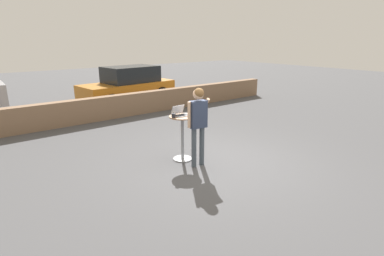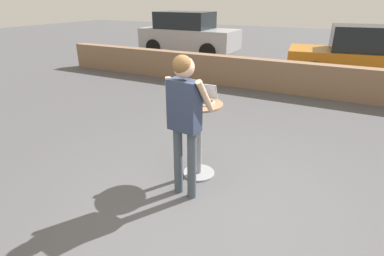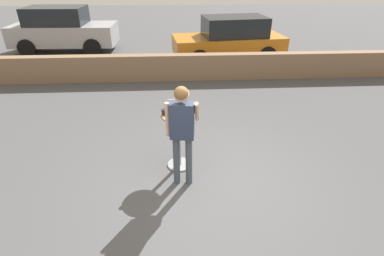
{
  "view_description": "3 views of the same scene",
  "coord_description": "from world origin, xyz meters",
  "px_view_note": "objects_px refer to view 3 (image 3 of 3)",
  "views": [
    {
      "loc": [
        -4.37,
        -4.66,
        2.74
      ],
      "look_at": [
        -0.56,
        0.21,
        0.9
      ],
      "focal_mm": 28.0,
      "sensor_mm": 36.0,
      "label": 1
    },
    {
      "loc": [
        1.1,
        -2.63,
        2.31
      ],
      "look_at": [
        -0.36,
        0.22,
        0.91
      ],
      "focal_mm": 28.0,
      "sensor_mm": 36.0,
      "label": 2
    },
    {
      "loc": [
        -0.51,
        -3.89,
        3.31
      ],
      "look_at": [
        -0.25,
        0.52,
        0.87
      ],
      "focal_mm": 28.0,
      "sensor_mm": 36.0,
      "label": 3
    }
  ],
  "objects_px": {
    "laptop": "(178,110)",
    "parked_car_near_street": "(63,30)",
    "cafe_table": "(179,135)",
    "coffee_mug": "(164,112)",
    "standing_person": "(182,125)",
    "parked_car_further_down": "(230,39)"
  },
  "relations": [
    {
      "from": "laptop",
      "to": "parked_car_near_street",
      "type": "relative_size",
      "value": 0.08
    },
    {
      "from": "cafe_table",
      "to": "parked_car_near_street",
      "type": "height_order",
      "value": "parked_car_near_street"
    },
    {
      "from": "coffee_mug",
      "to": "parked_car_near_street",
      "type": "xyz_separation_m",
      "value": [
        -4.39,
        8.47,
        -0.21
      ]
    },
    {
      "from": "standing_person",
      "to": "coffee_mug",
      "type": "bearing_deg",
      "value": 119.62
    },
    {
      "from": "cafe_table",
      "to": "parked_car_further_down",
      "type": "bearing_deg",
      "value": 73.19
    },
    {
      "from": "cafe_table",
      "to": "parked_car_near_street",
      "type": "relative_size",
      "value": 0.25
    },
    {
      "from": "laptop",
      "to": "coffee_mug",
      "type": "distance_m",
      "value": 0.25
    },
    {
      "from": "coffee_mug",
      "to": "laptop",
      "type": "bearing_deg",
      "value": 17.38
    },
    {
      "from": "standing_person",
      "to": "parked_car_further_down",
      "type": "height_order",
      "value": "standing_person"
    },
    {
      "from": "parked_car_near_street",
      "to": "coffee_mug",
      "type": "bearing_deg",
      "value": -62.6
    },
    {
      "from": "coffee_mug",
      "to": "parked_car_further_down",
      "type": "bearing_deg",
      "value": 71.39
    },
    {
      "from": "parked_car_further_down",
      "to": "parked_car_near_street",
      "type": "bearing_deg",
      "value": 166.51
    },
    {
      "from": "laptop",
      "to": "cafe_table",
      "type": "bearing_deg",
      "value": -88.14
    },
    {
      "from": "coffee_mug",
      "to": "parked_car_further_down",
      "type": "relative_size",
      "value": 0.03
    },
    {
      "from": "standing_person",
      "to": "parked_car_further_down",
      "type": "bearing_deg",
      "value": 74.66
    },
    {
      "from": "laptop",
      "to": "coffee_mug",
      "type": "xyz_separation_m",
      "value": [
        -0.24,
        -0.07,
        -0.0
      ]
    },
    {
      "from": "coffee_mug",
      "to": "standing_person",
      "type": "relative_size",
      "value": 0.07
    },
    {
      "from": "cafe_table",
      "to": "parked_car_further_down",
      "type": "relative_size",
      "value": 0.25
    },
    {
      "from": "coffee_mug",
      "to": "standing_person",
      "type": "height_order",
      "value": "standing_person"
    },
    {
      "from": "coffee_mug",
      "to": "standing_person",
      "type": "distance_m",
      "value": 0.58
    },
    {
      "from": "coffee_mug",
      "to": "standing_person",
      "type": "xyz_separation_m",
      "value": [
        0.29,
        -0.51,
        0.02
      ]
    },
    {
      "from": "cafe_table",
      "to": "standing_person",
      "type": "relative_size",
      "value": 0.6
    }
  ]
}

